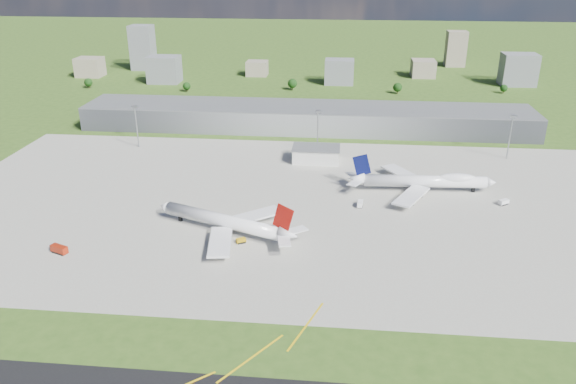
# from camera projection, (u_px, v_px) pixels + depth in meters

# --- Properties ---
(ground) EXTENTS (1400.00, 1400.00, 0.00)m
(ground) POSITION_uv_depth(u_px,v_px,m) (305.00, 135.00, 368.57)
(ground) COLOR #32541A
(ground) RESTS_ON ground
(apron) EXTENTS (360.00, 190.00, 0.08)m
(apron) POSITION_uv_depth(u_px,v_px,m) (309.00, 204.00, 266.94)
(apron) COLOR #99968B
(apron) RESTS_ON ground
(terminal) EXTENTS (300.00, 42.00, 15.00)m
(terminal) POSITION_uv_depth(u_px,v_px,m) (306.00, 118.00, 379.37)
(terminal) COLOR gray
(terminal) RESTS_ON ground
(ops_building) EXTENTS (26.00, 16.00, 8.00)m
(ops_building) POSITION_uv_depth(u_px,v_px,m) (316.00, 155.00, 320.32)
(ops_building) COLOR silver
(ops_building) RESTS_ON ground
(mast_west) EXTENTS (3.50, 2.00, 25.90)m
(mast_west) POSITION_uv_depth(u_px,v_px,m) (136.00, 119.00, 338.61)
(mast_west) COLOR gray
(mast_west) RESTS_ON ground
(mast_center) EXTENTS (3.50, 2.00, 25.90)m
(mast_center) POSITION_uv_depth(u_px,v_px,m) (318.00, 124.00, 328.68)
(mast_center) COLOR gray
(mast_center) RESTS_ON ground
(mast_east) EXTENTS (3.50, 2.00, 25.90)m
(mast_east) POSITION_uv_depth(u_px,v_px,m) (511.00, 129.00, 318.76)
(mast_east) COLOR gray
(mast_east) RESTS_ON ground
(airliner_red_twin) EXTENTS (66.00, 49.94, 18.91)m
(airliner_red_twin) POSITION_uv_depth(u_px,v_px,m) (227.00, 222.00, 237.41)
(airliner_red_twin) COLOR white
(airliner_red_twin) RESTS_ON ground
(airliner_blue_quad) EXTENTS (73.21, 57.39, 19.12)m
(airliner_blue_quad) POSITION_uv_depth(u_px,v_px,m) (425.00, 181.00, 279.34)
(airliner_blue_quad) COLOR white
(airliner_blue_quad) RESTS_ON ground
(fire_truck) EXTENTS (7.73, 5.21, 3.25)m
(fire_truck) POSITION_uv_depth(u_px,v_px,m) (59.00, 250.00, 222.48)
(fire_truck) COLOR #971F0A
(fire_truck) RESTS_ON ground
(tug_yellow) EXTENTS (4.48, 3.78, 1.91)m
(tug_yellow) POSITION_uv_depth(u_px,v_px,m) (241.00, 241.00, 230.62)
(tug_yellow) COLOR #B88C0A
(tug_yellow) RESTS_ON ground
(van_white_near) EXTENTS (2.97, 5.54, 2.68)m
(van_white_near) POSITION_uv_depth(u_px,v_px,m) (360.00, 204.00, 263.61)
(van_white_near) COLOR white
(van_white_near) RESTS_ON ground
(van_white_far) EXTENTS (5.44, 4.70, 2.57)m
(van_white_far) POSITION_uv_depth(u_px,v_px,m) (504.00, 202.00, 265.52)
(van_white_far) COLOR white
(van_white_far) RESTS_ON ground
(bldg_far_w) EXTENTS (24.00, 20.00, 18.00)m
(bldg_far_w) POSITION_uv_depth(u_px,v_px,m) (90.00, 67.00, 540.54)
(bldg_far_w) COLOR gray
(bldg_far_w) RESTS_ON ground
(bldg_w) EXTENTS (28.00, 22.00, 24.00)m
(bldg_w) POSITION_uv_depth(u_px,v_px,m) (164.00, 69.00, 513.84)
(bldg_w) COLOR slate
(bldg_w) RESTS_ON ground
(bldg_cw) EXTENTS (20.00, 18.00, 14.00)m
(bldg_cw) POSITION_uv_depth(u_px,v_px,m) (257.00, 68.00, 545.20)
(bldg_cw) COLOR gray
(bldg_cw) RESTS_ON ground
(bldg_c) EXTENTS (26.00, 20.00, 22.00)m
(bldg_c) POSITION_uv_depth(u_px,v_px,m) (339.00, 72.00, 508.95)
(bldg_c) COLOR slate
(bldg_c) RESTS_ON ground
(bldg_ce) EXTENTS (22.00, 24.00, 16.00)m
(bldg_ce) POSITION_uv_depth(u_px,v_px,m) (423.00, 68.00, 539.53)
(bldg_ce) COLOR gray
(bldg_ce) RESTS_ON ground
(bldg_e) EXTENTS (30.00, 22.00, 28.00)m
(bldg_e) POSITION_uv_depth(u_px,v_px,m) (518.00, 70.00, 502.50)
(bldg_e) COLOR slate
(bldg_e) RESTS_ON ground
(bldg_tall_w) EXTENTS (22.00, 20.00, 44.00)m
(bldg_tall_w) POSITION_uv_depth(u_px,v_px,m) (143.00, 48.00, 568.46)
(bldg_tall_w) COLOR slate
(bldg_tall_w) RESTS_ON ground
(bldg_tall_e) EXTENTS (20.00, 18.00, 36.00)m
(bldg_tall_e) POSITION_uv_depth(u_px,v_px,m) (456.00, 49.00, 586.94)
(bldg_tall_e) COLOR gray
(bldg_tall_e) RESTS_ON ground
(tree_far_w) EXTENTS (7.20, 7.20, 8.80)m
(tree_far_w) POSITION_uv_depth(u_px,v_px,m) (88.00, 82.00, 494.45)
(tree_far_w) COLOR #382314
(tree_far_w) RESTS_ON ground
(tree_w) EXTENTS (6.75, 6.75, 8.25)m
(tree_w) POSITION_uv_depth(u_px,v_px,m) (187.00, 86.00, 481.88)
(tree_w) COLOR #382314
(tree_w) RESTS_ON ground
(tree_c) EXTENTS (8.10, 8.10, 9.90)m
(tree_c) POSITION_uv_depth(u_px,v_px,m) (292.00, 83.00, 487.12)
(tree_c) COLOR #382314
(tree_c) RESTS_ON ground
(tree_e) EXTENTS (7.65, 7.65, 9.35)m
(tree_e) POSITION_uv_depth(u_px,v_px,m) (398.00, 87.00, 474.55)
(tree_e) COLOR #382314
(tree_e) RESTS_ON ground
(tree_far_e) EXTENTS (6.30, 6.30, 7.70)m
(tree_far_e) POSITION_uv_depth(u_px,v_px,m) (504.00, 88.00, 475.97)
(tree_far_e) COLOR #382314
(tree_far_e) RESTS_ON ground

